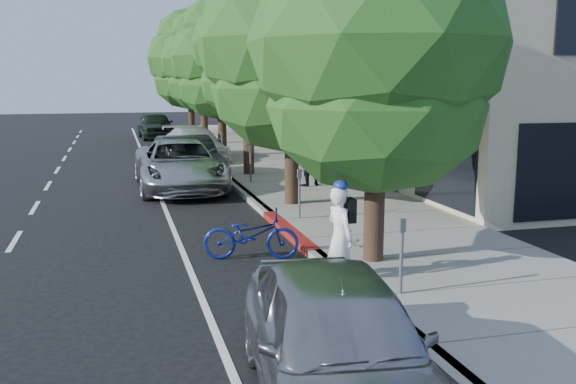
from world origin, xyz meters
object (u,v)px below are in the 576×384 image
object	(u,v)px
street_tree_0	(378,47)
street_tree_3	(221,59)
white_pickup	(195,145)
street_tree_1	(292,45)
street_tree_5	(190,60)
near_car_a	(338,343)
bicycle	(251,235)
street_tree_2	(248,48)
dark_suv_far	(156,125)
silver_suv	(180,165)
dark_sedan	(187,160)
cyclist	(340,237)
pedestrian	(307,159)
street_tree_4	(203,61)

from	to	relation	value
street_tree_0	street_tree_3	xyz separation A→B (m)	(0.00, 18.00, 0.32)
street_tree_0	white_pickup	xyz separation A→B (m)	(-1.40, 17.00, -3.45)
street_tree_1	street_tree_5	bearing A→B (deg)	90.00
street_tree_5	near_car_a	xyz separation A→B (m)	(-2.53, -35.04, -4.03)
street_tree_1	bicycle	distance (m)	6.68
street_tree_1	white_pickup	world-z (taller)	street_tree_1
street_tree_2	white_pickup	size ratio (longest dim) A/B	1.44
street_tree_3	dark_suv_far	world-z (taller)	street_tree_3
dark_suv_far	street_tree_2	bearing A→B (deg)	-85.61
silver_suv	white_pickup	bearing A→B (deg)	78.87
street_tree_2	dark_sedan	size ratio (longest dim) A/B	1.52
street_tree_1	cyclist	world-z (taller)	street_tree_1
street_tree_3	white_pickup	world-z (taller)	street_tree_3
pedestrian	street_tree_0	bearing A→B (deg)	65.74
silver_suv	pedestrian	size ratio (longest dim) A/B	3.35
street_tree_4	dark_suv_far	size ratio (longest dim) A/B	1.54
street_tree_0	near_car_a	distance (m)	6.60
silver_suv	dark_suv_far	bearing A→B (deg)	88.46
street_tree_4	street_tree_2	bearing A→B (deg)	-90.00
street_tree_3	dark_suv_far	distance (m)	12.13
silver_suv	white_pickup	xyz separation A→B (m)	(1.35, 7.00, -0.06)
street_tree_2	street_tree_3	bearing A→B (deg)	90.00
street_tree_0	cyclist	bearing A→B (deg)	-137.10
street_tree_3	street_tree_4	world-z (taller)	street_tree_4
street_tree_1	street_tree_2	world-z (taller)	street_tree_1
bicycle	dark_suv_far	distance (m)	28.15
street_tree_5	white_pickup	xyz separation A→B (m)	(-1.40, -13.00, -4.06)
dark_suv_far	pedestrian	size ratio (longest dim) A/B	2.74
dark_suv_far	street_tree_1	bearing A→B (deg)	-87.55
street_tree_0	street_tree_3	distance (m)	18.00
dark_suv_far	street_tree_5	bearing A→B (deg)	13.20
street_tree_3	dark_sedan	world-z (taller)	street_tree_3
street_tree_5	dark_sedan	size ratio (longest dim) A/B	1.62
street_tree_4	cyclist	distance (m)	25.26
cyclist	pedestrian	xyz separation A→B (m)	(2.34, 9.79, 0.13)
street_tree_3	dark_suv_far	size ratio (longest dim) A/B	1.53
street_tree_0	street_tree_3	size ratio (longest dim) A/B	0.95
street_tree_1	silver_suv	bearing A→B (deg)	124.48
bicycle	cyclist	bearing A→B (deg)	-137.60
street_tree_0	near_car_a	bearing A→B (deg)	-116.66
dark_suv_far	dark_sedan	bearing A→B (deg)	-93.34
dark_suv_far	near_car_a	distance (m)	34.36
silver_suv	pedestrian	xyz separation A→B (m)	(4.04, -1.18, 0.21)
pedestrian	dark_sedan	bearing A→B (deg)	-51.91
street_tree_4	white_pickup	world-z (taller)	street_tree_4
street_tree_2	dark_sedan	distance (m)	4.62
street_tree_2	cyclist	xyz separation A→B (m)	(-1.05, -12.97, -3.85)
white_pickup	pedestrian	distance (m)	8.62
bicycle	white_pickup	xyz separation A→B (m)	(0.80, 15.83, 0.25)
bicycle	dark_sedan	xyz separation A→B (m)	(-0.16, 10.29, 0.31)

